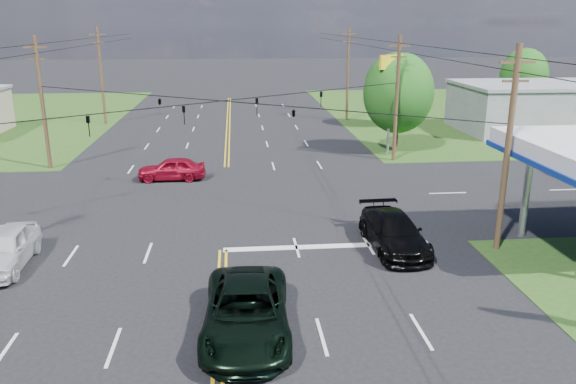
{
  "coord_description": "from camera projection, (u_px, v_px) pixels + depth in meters",
  "views": [
    {
      "loc": [
        0.74,
        -20.81,
        10.35
      ],
      "look_at": [
        3.28,
        6.0,
        2.2
      ],
      "focal_mm": 35.0,
      "sensor_mm": 36.0,
      "label": 1
    }
  ],
  "objects": [
    {
      "name": "suv_black",
      "position": [
        394.0,
        232.0,
        26.59
      ],
      "size": [
        2.57,
        5.82,
        1.66
      ],
      "primitive_type": "imported",
      "rotation": [
        0.0,
        0.0,
        0.04
      ],
      "color": "black",
      "rests_on": "ground"
    },
    {
      "name": "polesign_ne",
      "position": [
        391.0,
        77.0,
        43.87
      ],
      "size": [
        2.15,
        1.01,
        8.01
      ],
      "color": "#A5A5AA",
      "rests_on": "ground"
    },
    {
      "name": "span_wire_signals",
      "position": [
        222.0,
        101.0,
        32.46
      ],
      "size": [
        26.0,
        18.0,
        1.13
      ],
      "color": "black",
      "rests_on": "ground"
    },
    {
      "name": "power_lines",
      "position": [
        219.0,
        57.0,
        29.8
      ],
      "size": [
        26.04,
        100.0,
        0.64
      ],
      "color": "black",
      "rests_on": "ground"
    },
    {
      "name": "pickup_white",
      "position": [
        4.0,
        249.0,
        24.53
      ],
      "size": [
        2.2,
        5.16,
        1.74
      ],
      "primitive_type": "imported",
      "rotation": [
        0.0,
        0.0,
        0.03
      ],
      "color": "silver",
      "rests_on": "ground"
    },
    {
      "name": "ground",
      "position": [
        225.0,
        200.0,
        34.2
      ],
      "size": [
        280.0,
        280.0,
        0.0
      ],
      "primitive_type": "plane",
      "color": "black",
      "rests_on": "ground"
    },
    {
      "name": "tree_far_r",
      "position": [
        524.0,
        75.0,
        64.54
      ],
      "size": [
        5.32,
        5.32,
        7.63
      ],
      "color": "#40311B",
      "rests_on": "ground"
    },
    {
      "name": "tree_right_a",
      "position": [
        398.0,
        93.0,
        45.48
      ],
      "size": [
        5.7,
        5.7,
        8.18
      ],
      "color": "#40311B",
      "rests_on": "ground"
    },
    {
      "name": "stop_bar",
      "position": [
        327.0,
        247.0,
        27.03
      ],
      "size": [
        10.0,
        0.5,
        0.02
      ],
      "primitive_type": "cube",
      "color": "silver",
      "rests_on": "ground"
    },
    {
      "name": "sedan_red",
      "position": [
        172.0,
        169.0,
        38.31
      ],
      "size": [
        4.6,
        1.9,
        1.56
      ],
      "primitive_type": "imported",
      "rotation": [
        0.0,
        0.0,
        -1.58
      ],
      "color": "maroon",
      "rests_on": "ground"
    },
    {
      "name": "pole_nw",
      "position": [
        42.0,
        102.0,
        40.17
      ],
      "size": [
        1.6,
        0.28,
        9.5
      ],
      "color": "#40311B",
      "rests_on": "ground"
    },
    {
      "name": "pole_right_far",
      "position": [
        348.0,
        73.0,
        60.55
      ],
      "size": [
        1.6,
        0.28,
        10.0
      ],
      "color": "#40311B",
      "rests_on": "ground"
    },
    {
      "name": "pickup_dkgreen",
      "position": [
        246.0,
        312.0,
        19.18
      ],
      "size": [
        3.18,
        6.43,
        1.76
      ],
      "primitive_type": "imported",
      "rotation": [
        0.0,
        0.0,
        -0.04
      ],
      "color": "black",
      "rests_on": "ground"
    },
    {
      "name": "grass_ne",
      "position": [
        519.0,
        112.0,
        67.85
      ],
      "size": [
        46.0,
        48.0,
        0.03
      ],
      "primitive_type": "cube",
      "color": "#284516",
      "rests_on": "ground"
    },
    {
      "name": "pole_se",
      "position": [
        508.0,
        148.0,
        25.37
      ],
      "size": [
        1.6,
        0.28,
        9.5
      ],
      "color": "#40311B",
      "rests_on": "ground"
    },
    {
      "name": "tree_right_b",
      "position": [
        389.0,
        85.0,
        57.33
      ],
      "size": [
        4.94,
        4.94,
        7.09
      ],
      "color": "#40311B",
      "rests_on": "ground"
    },
    {
      "name": "pole_ne",
      "position": [
        397.0,
        97.0,
        42.52
      ],
      "size": [
        1.6,
        0.28,
        9.5
      ],
      "color": "#40311B",
      "rests_on": "ground"
    },
    {
      "name": "retail_ne",
      "position": [
        532.0,
        109.0,
        55.33
      ],
      "size": [
        14.0,
        10.0,
        4.4
      ],
      "primitive_type": "cube",
      "color": "slate",
      "rests_on": "ground"
    },
    {
      "name": "pole_left_far",
      "position": [
        101.0,
        75.0,
        58.2
      ],
      "size": [
        1.6,
        0.28,
        10.0
      ],
      "color": "#40311B",
      "rests_on": "ground"
    }
  ]
}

